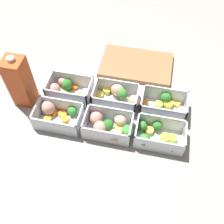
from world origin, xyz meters
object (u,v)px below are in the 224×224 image
Objects in this scene: container_near_right at (158,136)px; container_near_left at (59,116)px; juice_carton at (20,82)px; container_far_right at (166,107)px; container_near_center at (110,127)px; container_far_left at (69,90)px; container_far_center at (119,97)px.

container_near_left is at bearing 178.36° from container_near_right.
container_near_right is at bearing -8.39° from juice_carton.
container_far_right is at bearing 83.70° from container_near_right.
container_near_center is at bearing -144.71° from container_far_right.
container_near_left is 0.33m from container_near_right.
container_far_left is at bearing 21.69° from juice_carton.
container_near_right is at bearing -20.97° from container_far_left.
juice_carton reaches higher than container_near_left.
container_far_left is at bearing -178.20° from container_far_center.
juice_carton reaches higher than container_far_left.
juice_carton is at bearing -169.08° from container_far_center.
juice_carton reaches higher than container_far_right.
container_far_left and container_far_right have the same top height.
container_near_left is at bearing -161.75° from container_far_right.
container_near_right is at bearing -1.64° from container_near_left.
container_near_left is at bearing -22.81° from juice_carton.
juice_carton is at bearing 157.19° from container_near_left.
container_near_center is 0.34m from juice_carton.
container_far_center is (-0.15, 0.13, 0.00)m from container_near_right.
container_near_right is 0.86× the size of container_far_center.
container_near_left is 0.17m from juice_carton.
container_far_center is (0.18, 0.01, 0.00)m from container_far_left.
juice_carton reaches higher than container_near_right.
container_near_right is at bearing -96.30° from container_far_right.
container_far_left is at bearing 159.03° from container_near_right.
juice_carton is (-0.48, 0.07, 0.07)m from container_near_right.
container_near_center is at bearing -35.28° from container_far_left.
container_far_left is 0.88× the size of juice_carton.
juice_carton reaches higher than container_near_center.
container_near_left is at bearing 177.86° from container_near_center.
container_near_left and container_far_center have the same top height.
container_near_right and container_far_center have the same top height.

